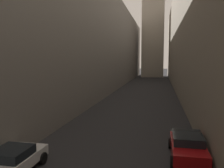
{
  "coord_description": "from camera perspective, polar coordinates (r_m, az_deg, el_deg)",
  "views": [
    {
      "loc": [
        2.75,
        7.44,
        5.7
      ],
      "look_at": [
        0.0,
        20.99,
        4.34
      ],
      "focal_mm": 38.16,
      "sensor_mm": 36.0,
      "label": 1
    }
  ],
  "objects": [
    {
      "name": "parked_car_right_far",
      "position": [
        14.99,
        17.66,
        -13.88
      ],
      "size": [
        2.07,
        4.27,
        1.41
      ],
      "rotation": [
        0.0,
        0.0,
        1.57
      ],
      "color": "maroon",
      "rests_on": "ground"
    },
    {
      "name": "ground_plane",
      "position": [
        41.05,
        7.54,
        -2.4
      ],
      "size": [
        264.0,
        264.0,
        0.0
      ],
      "primitive_type": "plane",
      "color": "#232326"
    },
    {
      "name": "parked_car_left_third",
      "position": [
        13.43,
        -22.75,
        -16.6
      ],
      "size": [
        2.0,
        4.19,
        1.36
      ],
      "rotation": [
        0.0,
        0.0,
        1.57
      ],
      "color": "silver",
      "rests_on": "ground"
    },
    {
      "name": "building_block_left",
      "position": [
        45.27,
        -8.06,
        10.03
      ],
      "size": [
        13.56,
        108.0,
        18.43
      ],
      "primitive_type": "cube",
      "color": "slate",
      "rests_on": "ground"
    }
  ]
}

